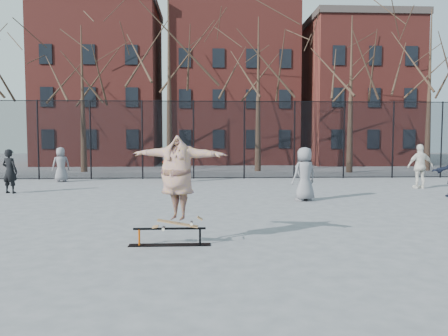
{
  "coord_description": "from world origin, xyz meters",
  "views": [
    {
      "loc": [
        -0.91,
        -9.36,
        2.12
      ],
      "look_at": [
        -0.39,
        1.5,
        1.36
      ],
      "focal_mm": 35.0,
      "sensor_mm": 36.0,
      "label": 1
    }
  ],
  "objects_px": {
    "skateboard": "(178,225)",
    "bystander_red": "(171,163)",
    "skater": "(177,181)",
    "bystander_grey": "(61,164)",
    "bystander_extra": "(304,174)",
    "bystander_black": "(10,171)",
    "skate_rail": "(170,238)",
    "bystander_white": "(420,166)"
  },
  "relations": [
    {
      "from": "skateboard",
      "to": "bystander_red",
      "type": "distance_m",
      "value": 12.19
    },
    {
      "from": "skateboard",
      "to": "skater",
      "type": "bearing_deg",
      "value": 0.0
    },
    {
      "from": "skateboard",
      "to": "skater",
      "type": "height_order",
      "value": "skater"
    },
    {
      "from": "bystander_grey",
      "to": "bystander_extra",
      "type": "xyz_separation_m",
      "value": [
        10.17,
        -6.77,
        0.07
      ]
    },
    {
      "from": "bystander_grey",
      "to": "skateboard",
      "type": "bearing_deg",
      "value": 88.59
    },
    {
      "from": "bystander_black",
      "to": "skate_rail",
      "type": "bearing_deg",
      "value": 144.91
    },
    {
      "from": "bystander_grey",
      "to": "bystander_red",
      "type": "height_order",
      "value": "bystander_red"
    },
    {
      "from": "bystander_black",
      "to": "bystander_white",
      "type": "relative_size",
      "value": 0.91
    },
    {
      "from": "skate_rail",
      "to": "bystander_extra",
      "type": "bearing_deg",
      "value": 55.44
    },
    {
      "from": "skater",
      "to": "bystander_red",
      "type": "height_order",
      "value": "skater"
    },
    {
      "from": "skateboard",
      "to": "bystander_red",
      "type": "bearing_deg",
      "value": 94.71
    },
    {
      "from": "bystander_red",
      "to": "bystander_black",
      "type": "bearing_deg",
      "value": 5.01
    },
    {
      "from": "skateboard",
      "to": "bystander_red",
      "type": "relative_size",
      "value": 0.48
    },
    {
      "from": "bystander_red",
      "to": "skate_rail",
      "type": "bearing_deg",
      "value": 66.01
    },
    {
      "from": "bystander_grey",
      "to": "bystander_white",
      "type": "relative_size",
      "value": 0.9
    },
    {
      "from": "skate_rail",
      "to": "skateboard",
      "type": "relative_size",
      "value": 1.85
    },
    {
      "from": "bystander_black",
      "to": "bystander_red",
      "type": "bearing_deg",
      "value": -130.72
    },
    {
      "from": "skater",
      "to": "bystander_white",
      "type": "bearing_deg",
      "value": 65.3
    },
    {
      "from": "bystander_grey",
      "to": "bystander_extra",
      "type": "bearing_deg",
      "value": 118.49
    },
    {
      "from": "bystander_grey",
      "to": "bystander_white",
      "type": "height_order",
      "value": "bystander_white"
    },
    {
      "from": "skate_rail",
      "to": "bystander_extra",
      "type": "relative_size",
      "value": 0.89
    },
    {
      "from": "bystander_black",
      "to": "bystander_extra",
      "type": "xyz_separation_m",
      "value": [
        10.71,
        -2.49,
        0.06
      ]
    },
    {
      "from": "skater",
      "to": "bystander_grey",
      "type": "height_order",
      "value": "skater"
    },
    {
      "from": "bystander_red",
      "to": "bystander_extra",
      "type": "relative_size",
      "value": 0.99
    },
    {
      "from": "skate_rail",
      "to": "bystander_extra",
      "type": "xyz_separation_m",
      "value": [
        4.04,
        5.87,
        0.76
      ]
    },
    {
      "from": "skateboard",
      "to": "skater",
      "type": "relative_size",
      "value": 0.43
    },
    {
      "from": "skater",
      "to": "bystander_grey",
      "type": "relative_size",
      "value": 1.22
    },
    {
      "from": "skateboard",
      "to": "bystander_grey",
      "type": "relative_size",
      "value": 0.52
    },
    {
      "from": "bystander_red",
      "to": "bystander_white",
      "type": "bearing_deg",
      "value": 136.23
    },
    {
      "from": "skater",
      "to": "bystander_extra",
      "type": "xyz_separation_m",
      "value": [
        3.88,
        5.87,
        -0.38
      ]
    },
    {
      "from": "skater",
      "to": "bystander_black",
      "type": "bearing_deg",
      "value": 150.65
    },
    {
      "from": "skate_rail",
      "to": "bystander_red",
      "type": "xyz_separation_m",
      "value": [
        -0.84,
        12.14,
        0.76
      ]
    },
    {
      "from": "bystander_grey",
      "to": "bystander_black",
      "type": "height_order",
      "value": "bystander_black"
    },
    {
      "from": "bystander_grey",
      "to": "bystander_black",
      "type": "distance_m",
      "value": 4.31
    },
    {
      "from": "skate_rail",
      "to": "bystander_white",
      "type": "height_order",
      "value": "bystander_white"
    },
    {
      "from": "bystander_white",
      "to": "skater",
      "type": "bearing_deg",
      "value": 41.31
    },
    {
      "from": "bystander_grey",
      "to": "bystander_white",
      "type": "bearing_deg",
      "value": 139.74
    },
    {
      "from": "bystander_black",
      "to": "bystander_grey",
      "type": "bearing_deg",
      "value": -80.92
    },
    {
      "from": "skateboard",
      "to": "skater",
      "type": "xyz_separation_m",
      "value": [
        0.0,
        0.0,
        0.87
      ]
    },
    {
      "from": "bystander_black",
      "to": "bystander_white",
      "type": "bearing_deg",
      "value": -160.87
    },
    {
      "from": "skate_rail",
      "to": "bystander_red",
      "type": "height_order",
      "value": "bystander_red"
    },
    {
      "from": "bystander_red",
      "to": "bystander_white",
      "type": "relative_size",
      "value": 0.97
    }
  ]
}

